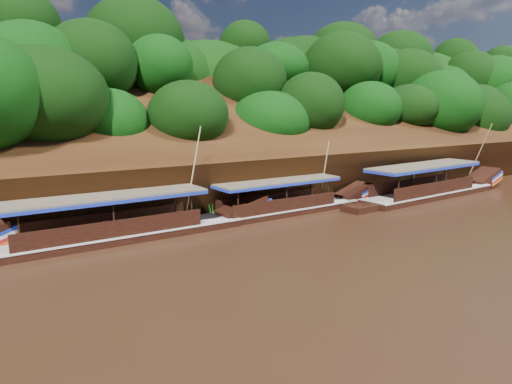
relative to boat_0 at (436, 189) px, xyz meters
The scene contains 6 objects.
ground 14.53m from the boat_0, 153.55° to the right, with size 160.00×160.00×0.00m, color black.
riverbank 20.86m from the boat_0, 128.67° to the left, with size 120.00×30.06×19.40m.
boat_0 is the anchor object (origin of this frame).
boat_1 13.01m from the boat_0, behind, with size 13.63×2.77×5.23m.
boat_2 24.05m from the boat_0, behind, with size 16.31×2.97×6.50m.
reeds 16.14m from the boat_0, 168.68° to the left, with size 50.07×2.34×2.26m.
Camera 1 is at (-20.00, -18.53, 7.41)m, focal length 35.00 mm.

